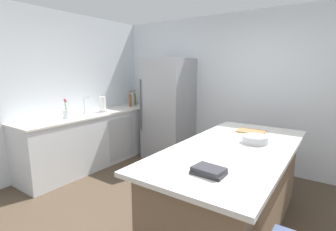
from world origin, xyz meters
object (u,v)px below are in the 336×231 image
object	(u,v)px
gin_bottle	(143,99)
cookbook_stack	(209,171)
cutting_board	(251,131)
olive_oil_bottle	(135,99)
mixing_bowl	(255,139)
flower_vase	(66,113)
soda_bottle	(133,100)
vinegar_bottle	(130,100)
kitchen_island	(232,187)
sink_faucet	(85,105)
paper_towel_roll	(103,104)
refrigerator	(169,109)

from	to	relation	value
gin_bottle	cookbook_stack	size ratio (longest dim) A/B	1.39
cutting_board	olive_oil_bottle	bearing A→B (deg)	163.19
mixing_bowl	cutting_board	size ratio (longest dim) A/B	0.81
flower_vase	cookbook_stack	distance (m)	2.78
flower_vase	soda_bottle	world-z (taller)	flower_vase
vinegar_bottle	cutting_board	size ratio (longest dim) A/B	0.93
gin_bottle	olive_oil_bottle	world-z (taller)	gin_bottle
olive_oil_bottle	soda_bottle	world-z (taller)	olive_oil_bottle
kitchen_island	cutting_board	distance (m)	0.84
gin_bottle	flower_vase	bearing A→B (deg)	-92.09
mixing_bowl	gin_bottle	bearing A→B (deg)	153.38
sink_faucet	paper_towel_roll	world-z (taller)	paper_towel_roll
sink_faucet	olive_oil_bottle	distance (m)	1.26
gin_bottle	mixing_bowl	size ratio (longest dim) A/B	1.26
olive_oil_bottle	vinegar_bottle	size ratio (longest dim) A/B	1.02
refrigerator	flower_vase	world-z (taller)	refrigerator
olive_oil_bottle	mixing_bowl	distance (m)	3.12
kitchen_island	soda_bottle	xyz separation A→B (m)	(-2.68, 1.40, 0.59)
vinegar_bottle	cookbook_stack	bearing A→B (deg)	-37.07
soda_bottle	gin_bottle	bearing A→B (deg)	60.37
refrigerator	sink_faucet	size ratio (longest dim) A/B	6.24
cutting_board	cookbook_stack	bearing A→B (deg)	-85.40
paper_towel_roll	cookbook_stack	bearing A→B (deg)	-26.02
refrigerator	cutting_board	world-z (taller)	refrigerator
kitchen_island	gin_bottle	xyz separation A→B (m)	(-2.57, 1.61, 0.61)
refrigerator	flower_vase	distance (m)	1.80
refrigerator	vinegar_bottle	size ratio (longest dim) A/B	5.96
flower_vase	cookbook_stack	bearing A→B (deg)	-12.48
gin_bottle	cutting_board	world-z (taller)	gin_bottle
refrigerator	sink_faucet	world-z (taller)	refrigerator
kitchen_island	vinegar_bottle	world-z (taller)	vinegar_bottle
kitchen_island	cookbook_stack	world-z (taller)	cookbook_stack
paper_towel_roll	vinegar_bottle	bearing A→B (deg)	93.04
refrigerator	soda_bottle	size ratio (longest dim) A/B	6.07
mixing_bowl	paper_towel_roll	bearing A→B (deg)	173.59
refrigerator	gin_bottle	xyz separation A→B (m)	(-0.77, 0.17, 0.13)
refrigerator	mixing_bowl	bearing A→B (deg)	-31.44
flower_vase	olive_oil_bottle	xyz separation A→B (m)	(-0.08, 1.67, 0.04)
sink_faucet	cutting_board	bearing A→B (deg)	9.53
refrigerator	mixing_bowl	world-z (taller)	refrigerator
paper_towel_roll	vinegar_bottle	world-z (taller)	vinegar_bottle
refrigerator	flower_vase	xyz separation A→B (m)	(-0.83, -1.59, 0.08)
paper_towel_roll	soda_bottle	size ratio (longest dim) A/B	1.01
cutting_board	mixing_bowl	bearing A→B (deg)	-69.00
mixing_bowl	kitchen_island	bearing A→B (deg)	-119.32
flower_vase	paper_towel_roll	xyz separation A→B (m)	(0.01, 0.72, 0.05)
olive_oil_bottle	cutting_board	xyz separation A→B (m)	(2.68, -0.81, -0.14)
refrigerator	vinegar_bottle	world-z (taller)	refrigerator
cookbook_stack	cutting_board	world-z (taller)	cookbook_stack
flower_vase	gin_bottle	xyz separation A→B (m)	(0.06, 1.77, 0.05)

